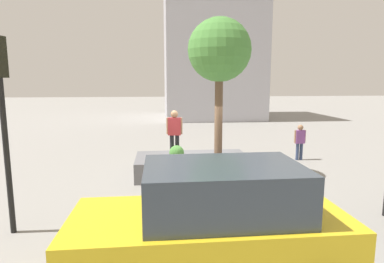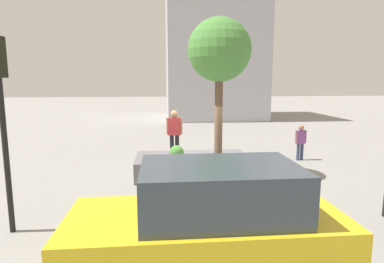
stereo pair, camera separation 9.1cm
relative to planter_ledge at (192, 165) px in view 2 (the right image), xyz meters
The scene contains 12 objects.
ground_plane 0.47m from the planter_ledge, 166.59° to the left, with size 120.00×120.00×0.00m, color gray.
planter_ledge is the anchor object (origin of this frame).
plaza_tree 4.13m from the planter_ledge, 166.17° to the left, with size 2.16×2.16×4.81m.
boxwood_shrub 0.97m from the planter_ledge, 40.83° to the left, with size 0.51×0.51×0.51m, color #4C8C3D.
skateboard 0.83m from the planter_ledge, 28.57° to the left, with size 0.82×0.35×0.07m.
skateboarder 1.54m from the planter_ledge, 28.57° to the left, with size 0.55×0.25×1.62m.
taxi_cab 6.45m from the planter_ledge, 87.08° to the left, with size 4.44×2.09×2.06m.
traffic_light_corner 6.58m from the planter_ledge, 42.28° to the left, with size 0.37×0.33×4.28m.
bystander_watching 4.42m from the planter_ledge, 112.36° to the left, with size 0.52×0.24×1.54m.
passerby_with_bag 5.06m from the planter_ledge, 92.22° to the left, with size 0.54×0.25×1.61m.
pedestrian_crossing 5.16m from the planter_ledge, 160.27° to the right, with size 0.52×0.24×1.53m.
plaza_lowrise_south 20.15m from the planter_ledge, 101.20° to the right, with size 8.51×8.65×12.27m, color #B2B2BC.
Camera 2 is at (1.39, 11.16, 3.36)m, focal length 30.01 mm.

